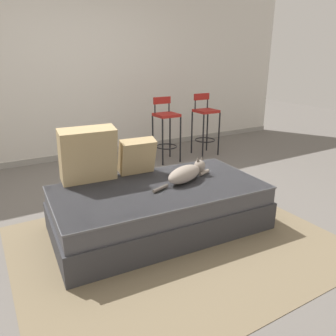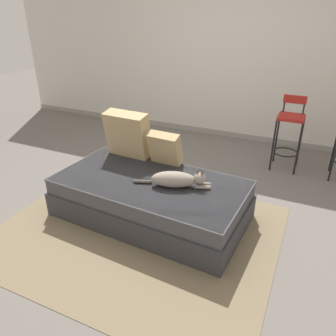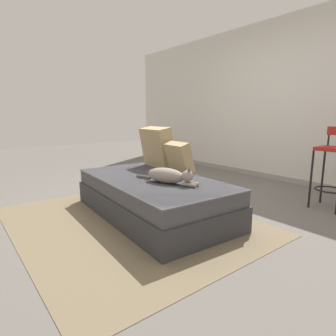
% 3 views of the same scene
% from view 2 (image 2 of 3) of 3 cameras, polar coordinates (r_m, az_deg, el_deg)
% --- Properties ---
extents(ground_plane, '(16.00, 16.00, 0.00)m').
position_cam_2_polar(ground_plane, '(3.74, -0.15, -5.10)').
color(ground_plane, '#66605B').
rests_on(ground_plane, ground).
extents(wall_back_panel, '(8.00, 0.10, 2.60)m').
position_cam_2_polar(wall_back_panel, '(5.36, 10.65, 18.89)').
color(wall_back_panel, silver).
rests_on(wall_back_panel, ground).
extents(wall_baseboard_trim, '(8.00, 0.02, 0.09)m').
position_cam_2_polar(wall_baseboard_trim, '(5.60, 9.45, 6.01)').
color(wall_baseboard_trim, gray).
rests_on(wall_baseboard_trim, ground).
extents(area_rug, '(2.59, 2.09, 0.01)m').
position_cam_2_polar(area_rug, '(3.22, -5.52, -10.88)').
color(area_rug, '#75664C').
rests_on(area_rug, ground).
extents(couch, '(1.95, 1.11, 0.41)m').
position_cam_2_polar(couch, '(3.32, -3.09, -5.22)').
color(couch, '#353539').
rests_on(couch, ground).
extents(throw_pillow_corner, '(0.51, 0.29, 0.52)m').
position_cam_2_polar(throw_pillow_corner, '(3.68, -7.02, 5.87)').
color(throw_pillow_corner, tan).
rests_on(throw_pillow_corner, couch).
extents(throw_pillow_middle, '(0.36, 0.24, 0.36)m').
position_cam_2_polar(throw_pillow_middle, '(3.47, -0.52, 3.44)').
color(throw_pillow_middle, tan).
rests_on(throw_pillow_middle, couch).
extents(cat, '(0.73, 0.31, 0.19)m').
position_cam_2_polar(cat, '(3.07, 1.54, -1.99)').
color(cat, gray).
rests_on(cat, couch).
extents(bar_stool_near_window, '(0.33, 0.33, 0.95)m').
position_cam_2_polar(bar_stool_near_window, '(4.49, 20.41, 6.52)').
color(bar_stool_near_window, black).
rests_on(bar_stool_near_window, ground).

